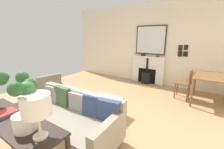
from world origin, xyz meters
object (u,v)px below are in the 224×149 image
Objects in this scene: fireplace at (147,72)px; dining_chair_near_fireplace at (186,81)px; ottoman at (105,105)px; potted_plant at (22,99)px; armchair_accent at (47,86)px; table_lamp_far_end at (36,106)px; dining_table at (212,79)px; mantel_bowl_far at (158,56)px; console_table at (13,125)px; book_stack at (5,114)px; mantel_bowl_near at (143,55)px; sofa at (69,118)px.

dining_chair_near_fireplace is (0.75, 1.37, 0.06)m from fireplace.
potted_plant is (1.74, 0.25, 0.86)m from ottoman.
armchair_accent is at bearing -53.98° from dining_chair_near_fireplace.
ottoman is 1.56× the size of table_lamp_far_end.
ottoman is 0.66× the size of dining_table.
mantel_bowl_far is (-0.02, 0.32, 0.59)m from fireplace.
console_table is at bearing -90.00° from table_lamp_far_end.
table_lamp_far_end reaches higher than ottoman.
armchair_accent is 0.49× the size of console_table.
book_stack is (1.47, 1.40, 0.34)m from armchair_accent.
ottoman is at bearing -44.64° from dining_table.
mantel_bowl_near is 0.63× the size of book_stack.
ottoman is at bearing 173.10° from sofa.
dining_table is 1.26× the size of dining_chair_near_fireplace.
dining_chair_near_fireplace is at bearing 53.92° from mantel_bowl_far.
table_lamp_far_end is at bearing 90.00° from console_table.
potted_plant reaches higher than table_lamp_far_end.
sofa is (3.60, -0.10, -0.09)m from fireplace.
sofa is at bearing 67.63° from armchair_accent.
console_table is at bearing 1.46° from mantel_bowl_near.
ottoman is at bearing 4.70° from mantel_bowl_near.
mantel_bowl_far is at bearing -126.08° from dining_chair_near_fireplace.
mantel_bowl_far is 0.08× the size of console_table.
book_stack is at bearing -89.78° from console_table.
console_table is at bearing -1.26° from fireplace.
armchair_accent reaches higher than ottoman.
ottoman is at bearing 0.26° from fireplace.
potted_plant is 0.62× the size of dining_table.
mantel_bowl_near is at bearing -171.07° from table_lamp_far_end.
mantel_bowl_far is 0.14× the size of dining_chair_near_fireplace.
ottoman is at bearing 170.95° from book_stack.
mantel_bowl_far is 4.48m from console_table.
armchair_accent is 0.92× the size of dining_chair_near_fireplace.
armchair_accent is 1.73× the size of table_lamp_far_end.
mantel_bowl_far is at bearing 172.48° from book_stack.
dining_table is (0.74, 1.94, 0.22)m from fireplace.
sofa is at bearing 179.91° from console_table.
table_lamp_far_end is (4.44, 0.70, 0.06)m from mantel_bowl_near.
table_lamp_far_end is at bearing 55.58° from armchair_accent.
mantel_bowl_far reaches higher than armchair_accent.
mantel_bowl_near reaches higher than console_table.
fireplace reaches higher than ottoman.
sofa is 3.52m from dining_table.
console_table is 0.72m from table_lamp_far_end.
dining_table reaches higher than ottoman.
ottoman is 1.70m from armchair_accent.
dining_chair_near_fireplace is at bearing 156.05° from book_stack.
potted_plant is at bearing 23.08° from sofa.
armchair_accent is at bearing -29.38° from fireplace.
armchair_accent reaches higher than console_table.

